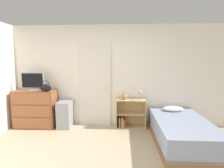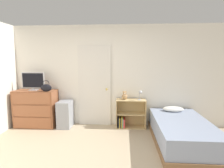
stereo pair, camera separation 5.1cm
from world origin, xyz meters
TOP-DOWN VIEW (x-y plane):
  - wall_back at (0.00, 2.09)m, footprint 10.00×0.06m
  - door_closed at (-0.17, 2.03)m, footprint 0.84×0.09m
  - dresser at (-1.64, 1.81)m, footprint 1.02×0.46m
  - tv at (-1.68, 1.83)m, footprint 0.57×0.16m
  - handbag at (-1.28, 1.67)m, footprint 0.27×0.11m
  - storage_bin at (-0.89, 1.82)m, footprint 0.32×0.44m
  - bookshelf at (0.71, 1.90)m, footprint 0.73×0.30m
  - teddy_bear at (0.60, 1.89)m, footprint 0.14×0.14m
  - desk_lamp at (0.98, 1.85)m, footprint 0.11×0.11m
  - bed at (1.77, 1.12)m, footprint 1.08×1.85m

SIDE VIEW (x-z plane):
  - bed at x=1.77m, z-range -0.05..0.54m
  - bookshelf at x=0.71m, z-range -0.05..0.66m
  - storage_bin at x=-0.89m, z-range 0.00..0.66m
  - dresser at x=-1.64m, z-range 0.00..0.93m
  - teddy_bear at x=0.60m, z-range 0.70..0.91m
  - desk_lamp at x=0.98m, z-range 0.76..1.00m
  - door_closed at x=-0.17m, z-range 0.00..2.05m
  - handbag at x=-1.28m, z-range 0.89..1.16m
  - tv at x=-1.68m, z-range 0.94..1.39m
  - wall_back at x=0.00m, z-range 0.00..2.55m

